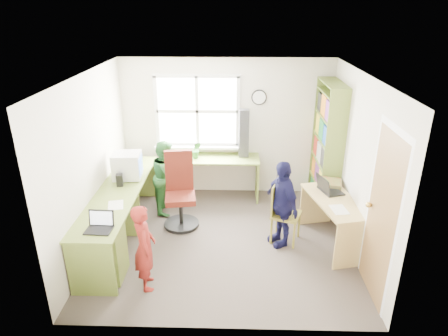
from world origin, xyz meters
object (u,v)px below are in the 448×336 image
object	(u,v)px
crt_monitor	(127,166)
person_red	(145,247)
l_desk	(127,222)
laptop_left	(100,225)
potted_plant	(196,150)
laptop_right	(328,188)
wooden_chair	(282,210)
swivel_chair	(180,194)
person_green	(167,177)
cd_tower	(244,133)
person_navy	(281,204)
bookshelf	(327,150)
right_desk	(334,212)

from	to	relation	value
crt_monitor	person_red	size ratio (longest dim) A/B	0.40
l_desk	laptop_left	world-z (taller)	laptop_left
l_desk	potted_plant	world-z (taller)	potted_plant
laptop_right	person_red	xyz separation A→B (m)	(-2.40, -1.26, -0.20)
wooden_chair	person_red	size ratio (longest dim) A/B	0.80
swivel_chair	laptop_left	distance (m)	1.64
wooden_chair	crt_monitor	size ratio (longest dim) A/B	2.03
crt_monitor	potted_plant	size ratio (longest dim) A/B	1.49
person_red	person_green	size ratio (longest dim) A/B	0.91
potted_plant	person_red	world-z (taller)	person_red
swivel_chair	cd_tower	world-z (taller)	cd_tower
potted_plant	laptop_right	bearing A→B (deg)	-30.07
laptop_left	person_navy	xyz separation A→B (m)	(2.24, 0.92, -0.17)
wooden_chair	person_navy	distance (m)	0.18
l_desk	crt_monitor	world-z (taller)	crt_monitor
l_desk	crt_monitor	distance (m)	0.97
bookshelf	crt_monitor	xyz separation A→B (m)	(-3.12, -0.66, -0.05)
l_desk	cd_tower	size ratio (longest dim) A/B	3.56
bookshelf	person_red	xyz separation A→B (m)	(-2.56, -2.20, -0.45)
laptop_left	wooden_chair	bearing A→B (deg)	26.64
l_desk	person_navy	world-z (taller)	person_navy
l_desk	cd_tower	world-z (taller)	cd_tower
potted_plant	person_red	xyz separation A→B (m)	(-0.40, -2.42, -0.35)
swivel_chair	wooden_chair	size ratio (longest dim) A/B	1.32
swivel_chair	wooden_chair	distance (m)	1.57
laptop_left	cd_tower	xyz separation A→B (m)	(1.73, 2.46, 0.37)
bookshelf	wooden_chair	bearing A→B (deg)	-126.23
l_desk	laptop_right	world-z (taller)	laptop_right
bookshelf	crt_monitor	bearing A→B (deg)	-168.08
bookshelf	laptop_right	xyz separation A→B (m)	(-0.16, -0.94, -0.25)
crt_monitor	laptop_left	distance (m)	1.48
person_navy	wooden_chair	bearing A→B (deg)	141.57
right_desk	cd_tower	bearing A→B (deg)	116.32
l_desk	person_green	bearing A→B (deg)	73.57
laptop_left	potted_plant	xyz separation A→B (m)	(0.93, 2.34, 0.10)
laptop_left	cd_tower	world-z (taller)	cd_tower
right_desk	wooden_chair	distance (m)	0.73
laptop_right	person_green	bearing A→B (deg)	57.18
laptop_left	laptop_right	distance (m)	3.16
l_desk	laptop_right	size ratio (longest dim) A/B	6.81
swivel_chair	potted_plant	distance (m)	1.01
cd_tower	potted_plant	world-z (taller)	cd_tower
person_navy	swivel_chair	bearing A→B (deg)	-133.10
person_green	potted_plant	bearing A→B (deg)	-42.96
potted_plant	wooden_chair	bearing A→B (deg)	-44.84
laptop_right	laptop_left	bearing A→B (deg)	94.52
bookshelf	person_red	world-z (taller)	bookshelf
person_green	bookshelf	bearing A→B (deg)	-84.36
crt_monitor	laptop_left	size ratio (longest dim) A/B	1.38
crt_monitor	potted_plant	distance (m)	1.30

